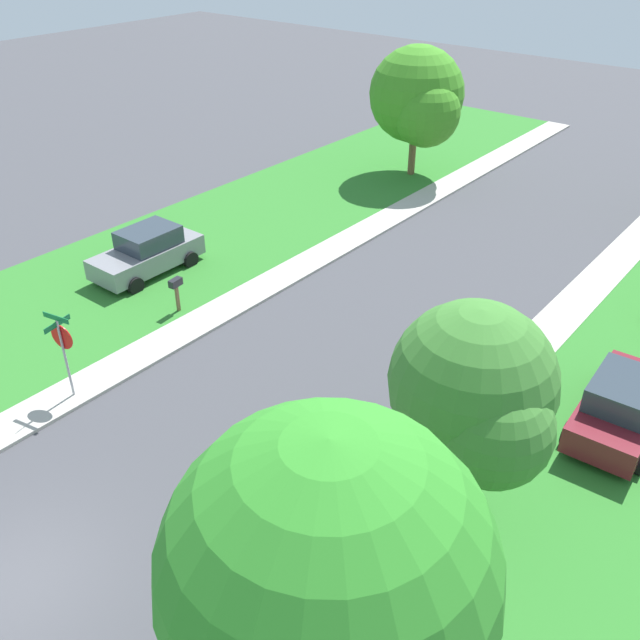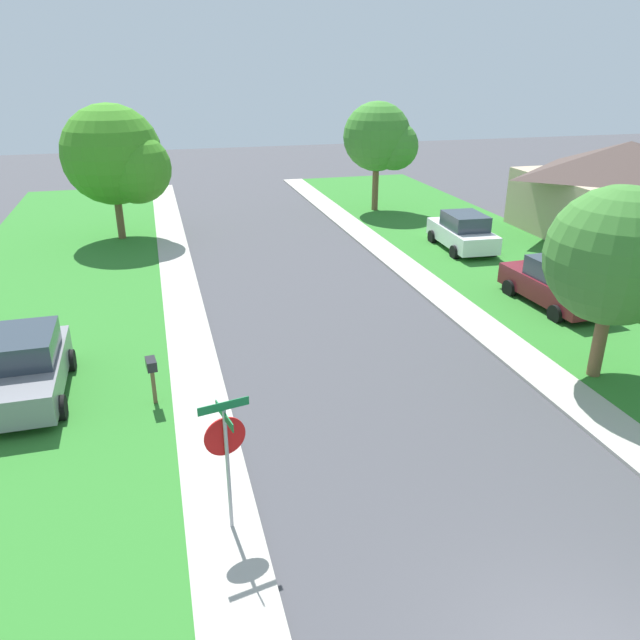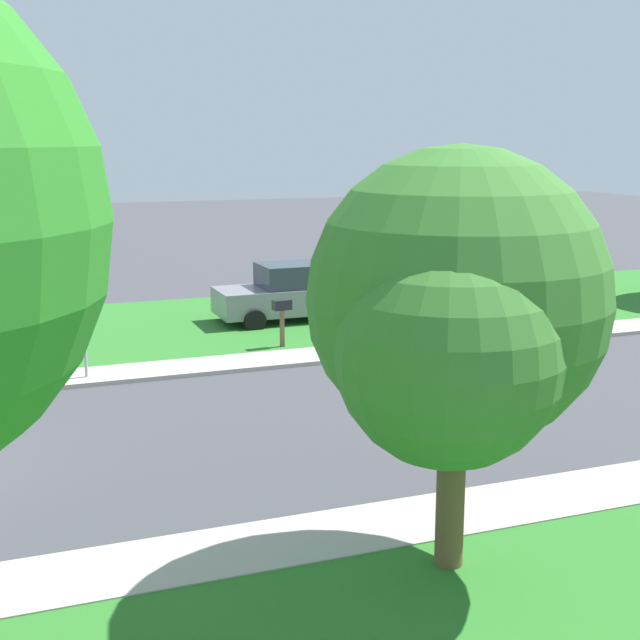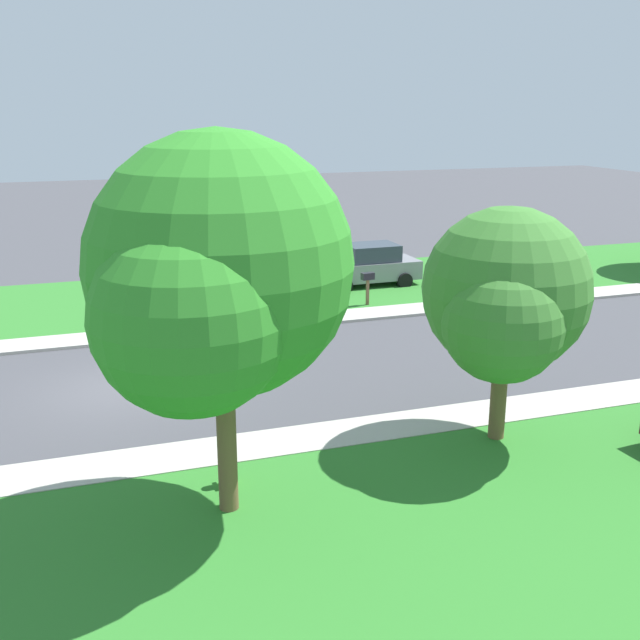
# 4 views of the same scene
# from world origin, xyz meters

# --- Properties ---
(sidewalk_east) EXTENTS (1.40, 56.00, 0.10)m
(sidewalk_east) POSITION_xyz_m (4.70, 12.00, 0.05)
(sidewalk_east) COLOR #ADA89E
(sidewalk_east) RESTS_ON ground
(sidewalk_west) EXTENTS (1.40, 56.00, 0.10)m
(sidewalk_west) POSITION_xyz_m (-4.70, 12.00, 0.05)
(sidewalk_west) COLOR #ADA89E
(sidewalk_west) RESTS_ON ground
(lawn_west) EXTENTS (8.00, 56.00, 0.08)m
(lawn_west) POSITION_xyz_m (-9.40, 12.00, 0.04)
(lawn_west) COLOR #2D7528
(lawn_west) RESTS_ON ground
(stop_sign_far_corner) EXTENTS (0.91, 0.91, 2.77)m
(stop_sign_far_corner) POSITION_xyz_m (-4.54, 4.49, 1.89)
(stop_sign_far_corner) COLOR #9E9EA3
(stop_sign_far_corner) RESTS_ON ground
(car_grey_far_down_street) EXTENTS (2.08, 4.32, 1.76)m
(car_grey_far_down_street) POSITION_xyz_m (-8.96, 10.81, 0.87)
(car_grey_far_down_street) COLOR gray
(car_grey_far_down_street) RESTS_ON ground
(tree_across_right) EXTENTS (3.89, 3.62, 5.33)m
(tree_across_right) POSITION_xyz_m (6.20, 7.77, 3.39)
(tree_across_right) COLOR brown
(tree_across_right) RESTS_ON ground
(mailbox) EXTENTS (0.29, 0.50, 1.31)m
(mailbox) POSITION_xyz_m (-5.82, 9.52, 1.01)
(mailbox) COLOR brown
(mailbox) RESTS_ON ground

